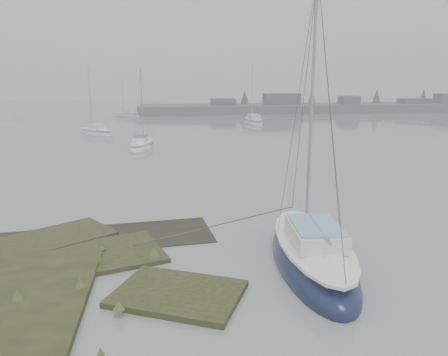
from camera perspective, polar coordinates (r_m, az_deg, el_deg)
ground at (r=42.33m, az=-8.04°, el=4.72°), size 160.00×160.00×0.00m
far_shoreline at (r=78.59m, az=12.21°, el=9.02°), size 60.00×8.00×4.15m
sailboat_main at (r=14.87m, az=11.41°, el=-10.09°), size 2.90×7.25×9.99m
sailboat_white at (r=38.41m, az=-10.68°, el=4.11°), size 2.59×5.42×7.34m
sailboat_far_a at (r=48.65m, az=-16.33°, el=5.68°), size 4.93×4.86×7.36m
sailboat_far_b at (r=57.56m, az=3.86°, el=7.29°), size 2.32×6.11×8.48m
sailboat_far_c at (r=70.06m, az=-12.54°, el=8.02°), size 4.92×4.70×7.23m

